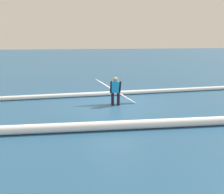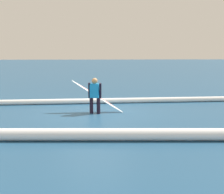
% 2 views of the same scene
% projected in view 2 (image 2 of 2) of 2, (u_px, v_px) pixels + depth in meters
% --- Properties ---
extents(ground_plane, '(146.45, 146.45, 0.00)m').
position_uv_depth(ground_plane, '(95.00, 112.00, 12.08)').
color(ground_plane, navy).
extents(surfer, '(0.50, 0.38, 1.37)m').
position_uv_depth(surfer, '(95.00, 94.00, 11.71)').
color(surfer, black).
rests_on(surfer, ground_plane).
extents(surfboard, '(2.07, 0.60, 1.27)m').
position_uv_depth(surfboard, '(97.00, 96.00, 12.07)').
color(surfboard, white).
rests_on(surfboard, ground_plane).
extents(wave_crest_foreground, '(20.96, 1.21, 0.24)m').
position_uv_depth(wave_crest_foreground, '(110.00, 101.00, 14.14)').
color(wave_crest_foreground, white).
rests_on(wave_crest_foreground, ground_plane).
extents(wave_crest_midground, '(17.52, 1.28, 0.33)m').
position_uv_depth(wave_crest_midground, '(205.00, 134.00, 8.26)').
color(wave_crest_midground, white).
rests_on(wave_crest_midground, ground_plane).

